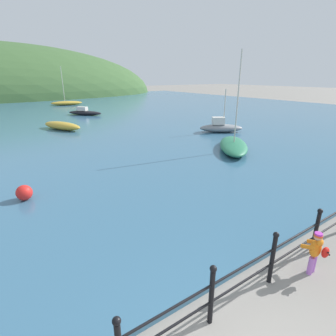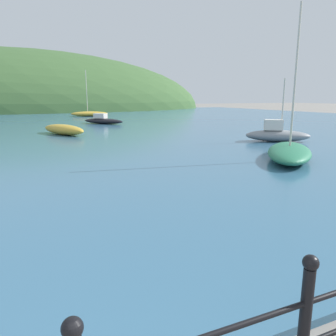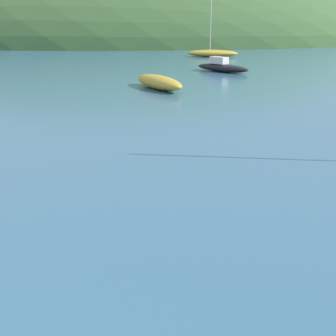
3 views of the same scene
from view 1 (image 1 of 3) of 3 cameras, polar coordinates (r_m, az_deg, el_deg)
water at (r=33.25m, az=-30.85°, el=9.81°), size 80.00×60.00×0.10m
iron_railing at (r=4.94m, az=9.46°, el=-25.29°), size 10.25×0.12×1.21m
child_in_coat at (r=6.63m, az=29.57°, el=-15.20°), size 0.39×0.54×1.00m
boat_green_fishing at (r=20.12m, az=11.41°, el=8.71°), size 3.23×2.70×3.11m
boat_far_left at (r=29.93m, az=-17.69°, el=11.46°), size 3.22×3.63×0.86m
boat_blue_hull at (r=22.26m, az=-22.08°, el=8.53°), size 2.59×3.96×0.60m
boat_mid_harbor at (r=41.05m, az=-21.20°, el=13.07°), size 4.41×2.39×5.19m
boat_white_sailboat at (r=15.25m, az=14.05°, el=4.82°), size 4.01×4.13×5.25m
mooring_buoy at (r=10.13m, az=-28.82°, el=-4.72°), size 0.53×0.53×0.53m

